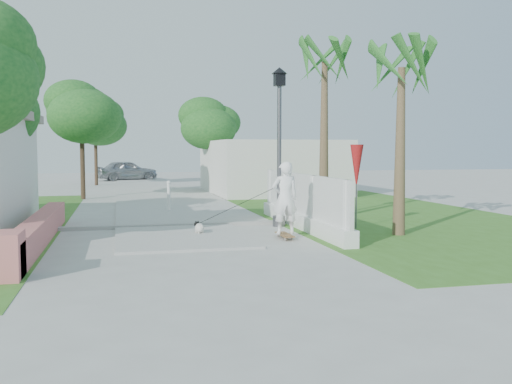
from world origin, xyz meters
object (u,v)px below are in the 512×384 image
object	(u,v)px
skateboarder	(245,205)
dog	(199,228)
bollard	(169,195)
patio_umbrella	(357,167)
parked_car	(127,170)
street_lamp	(279,140)

from	to	relation	value
skateboarder	dog	distance (m)	1.35
bollard	dog	world-z (taller)	bollard
skateboarder	dog	size ratio (longest dim) A/B	4.45
bollard	dog	size ratio (longest dim) A/B	2.14
bollard	dog	bearing A→B (deg)	-87.19
patio_umbrella	dog	bearing A→B (deg)	-178.46
dog	parked_car	bearing A→B (deg)	80.36
bollard	patio_umbrella	world-z (taller)	patio_umbrella
bollard	skateboarder	size ratio (longest dim) A/B	0.48
patio_umbrella	skateboarder	xyz separation A→B (m)	(-3.25, -0.67, -0.89)
street_lamp	bollard	size ratio (longest dim) A/B	4.07
parked_car	bollard	bearing A→B (deg)	171.43
parked_car	patio_umbrella	bearing A→B (deg)	-179.46
street_lamp	parked_car	distance (m)	25.97
patio_umbrella	skateboarder	size ratio (longest dim) A/B	1.01
street_lamp	dog	size ratio (longest dim) A/B	8.71
street_lamp	bollard	xyz separation A→B (m)	(-2.70, 4.50, -1.84)
street_lamp	dog	xyz separation A→B (m)	(-2.42, -1.12, -2.23)
patio_umbrella	dog	world-z (taller)	patio_umbrella
skateboarder	patio_umbrella	bearing A→B (deg)	-166.77
street_lamp	patio_umbrella	bearing A→B (deg)	-27.76
street_lamp	bollard	world-z (taller)	street_lamp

